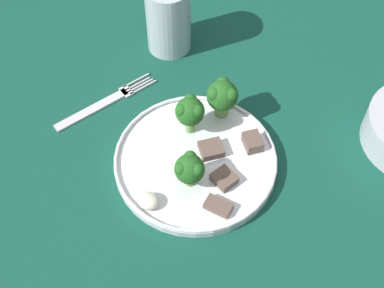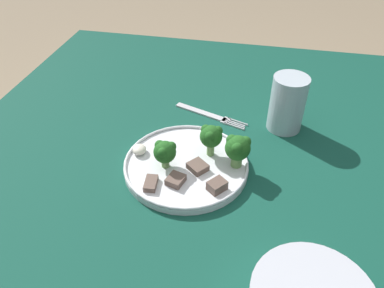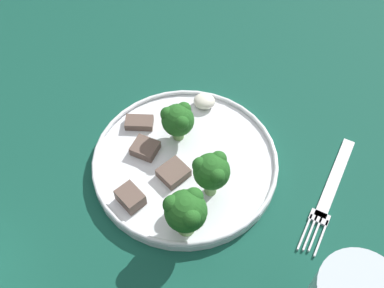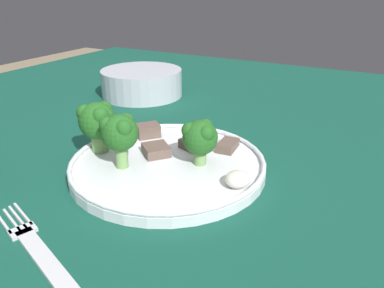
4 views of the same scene
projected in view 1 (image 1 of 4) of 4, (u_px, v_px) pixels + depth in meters
The scene contains 12 objects.
table at pixel (243, 173), 0.89m from camera, with size 1.31×1.17×0.76m.
dinner_plate at pixel (196, 161), 0.79m from camera, with size 0.24×0.24×0.02m.
fork at pixel (105, 103), 0.87m from camera, with size 0.08×0.18×0.00m.
drinking_glass at pixel (169, 21), 0.90m from camera, with size 0.08×0.08×0.12m.
broccoli_floret_near_rim_left at pixel (222, 96), 0.81m from camera, with size 0.05×0.05×0.07m.
broccoli_floret_center_left at pixel (190, 111), 0.79m from camera, with size 0.05×0.04×0.07m.
broccoli_floret_back_left at pixel (190, 169), 0.74m from camera, with size 0.04×0.04×0.06m.
meat_slice_front_slice at pixel (218, 206), 0.74m from camera, with size 0.04×0.02×0.01m.
meat_slice_middle_slice at pixel (224, 178), 0.77m from camera, with size 0.04×0.04×0.01m.
meat_slice_rear_slice at pixel (211, 149), 0.80m from camera, with size 0.05×0.05×0.01m.
meat_slice_edge_slice at pixel (253, 142), 0.80m from camera, with size 0.04×0.04×0.02m.
sauce_dollop at pixel (149, 201), 0.74m from camera, with size 0.03×0.03×0.02m.
Camera 1 is at (0.20, -0.44, 1.43)m, focal length 50.00 mm.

